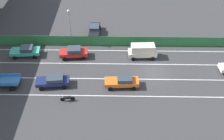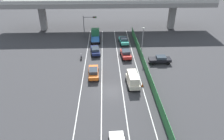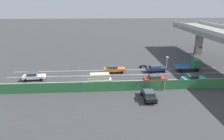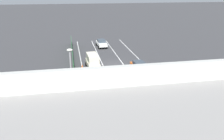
% 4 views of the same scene
% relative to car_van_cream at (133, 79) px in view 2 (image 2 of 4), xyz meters
% --- Properties ---
extents(ground_plane, '(300.00, 300.00, 0.00)m').
position_rel_car_van_cream_xyz_m(ground_plane, '(-3.50, -1.48, -1.28)').
color(ground_plane, '#38383A').
extents(lane_line_left_edge, '(0.14, 47.16, 0.01)m').
position_rel_car_van_cream_xyz_m(lane_line_left_edge, '(-8.62, 4.10, -1.27)').
color(lane_line_left_edge, silver).
rests_on(lane_line_left_edge, ground).
extents(lane_line_mid_left, '(0.14, 47.16, 0.01)m').
position_rel_car_van_cream_xyz_m(lane_line_mid_left, '(-5.21, 4.10, -1.27)').
color(lane_line_mid_left, silver).
rests_on(lane_line_mid_left, ground).
extents(lane_line_mid_right, '(0.14, 47.16, 0.01)m').
position_rel_car_van_cream_xyz_m(lane_line_mid_right, '(-1.79, 4.10, -1.27)').
color(lane_line_mid_right, silver).
rests_on(lane_line_mid_right, ground).
extents(lane_line_right_edge, '(0.14, 47.16, 0.01)m').
position_rel_car_van_cream_xyz_m(lane_line_right_edge, '(1.62, 4.10, -1.27)').
color(lane_line_right_edge, silver).
rests_on(lane_line_right_edge, ground).
extents(elevated_overpass, '(57.56, 9.24, 9.02)m').
position_rel_car_van_cream_xyz_m(elevated_overpass, '(-3.50, 29.68, 6.09)').
color(elevated_overpass, gray).
rests_on(elevated_overpass, ground).
extents(green_fence, '(0.10, 43.26, 1.82)m').
position_rel_car_van_cream_xyz_m(green_fence, '(3.01, 4.10, -0.37)').
color(green_fence, '#2D753D').
rests_on(green_fence, ground).
extents(car_van_cream, '(2.16, 4.48, 2.28)m').
position_rel_car_van_cream_xyz_m(car_van_cream, '(0.00, 0.00, 0.00)').
color(car_van_cream, beige).
rests_on(car_van_cream, ground).
extents(car_sedan_red, '(2.33, 4.47, 1.70)m').
position_rel_car_van_cream_xyz_m(car_sedan_red, '(-0.15, 10.70, -0.35)').
color(car_sedan_red, red).
rests_on(car_sedan_red, ground).
extents(car_sedan_navy, '(2.36, 4.73, 1.56)m').
position_rel_car_van_cream_xyz_m(car_sedan_navy, '(-6.69, 12.75, -0.40)').
color(car_sedan_navy, navy).
rests_on(car_sedan_navy, ground).
extents(car_taxi_orange, '(2.09, 4.77, 1.64)m').
position_rel_car_van_cream_xyz_m(car_taxi_orange, '(-6.69, 3.21, -0.38)').
color(car_taxi_orange, orange).
rests_on(car_taxi_orange, ground).
extents(car_taxi_teal, '(2.34, 4.63, 1.64)m').
position_rel_car_van_cream_xyz_m(car_taxi_teal, '(0.07, 18.32, -0.39)').
color(car_taxi_teal, teal).
rests_on(car_taxi_teal, ground).
extents(flatbed_truck_blue, '(2.37, 5.45, 2.68)m').
position_rel_car_van_cream_xyz_m(flatbed_truck_blue, '(-6.92, 21.14, 0.08)').
color(flatbed_truck_blue, black).
rests_on(flatbed_truck_blue, ground).
extents(motorcycle, '(0.60, 1.95, 0.93)m').
position_rel_car_van_cream_xyz_m(motorcycle, '(-9.57, 10.42, -0.82)').
color(motorcycle, black).
rests_on(motorcycle, ground).
extents(parked_sedan_dark, '(4.43, 2.03, 1.53)m').
position_rel_car_van_cream_xyz_m(parked_sedan_dark, '(6.55, 7.91, -0.42)').
color(parked_sedan_dark, black).
rests_on(parked_sedan_dark, ground).
extents(traffic_light, '(3.40, 0.41, 5.74)m').
position_rel_car_van_cream_xyz_m(traffic_light, '(-8.71, 22.66, 2.76)').
color(traffic_light, '#47474C').
rests_on(traffic_light, ground).
extents(street_lamp, '(0.60, 0.36, 6.34)m').
position_rel_car_van_cream_xyz_m(street_lamp, '(3.37, 11.52, 2.63)').
color(street_lamp, gray).
rests_on(street_lamp, ground).
extents(traffic_cone, '(0.47, 0.47, 0.69)m').
position_rel_car_van_cream_xyz_m(traffic_cone, '(1.64, -0.32, -0.96)').
color(traffic_cone, orange).
rests_on(traffic_cone, ground).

